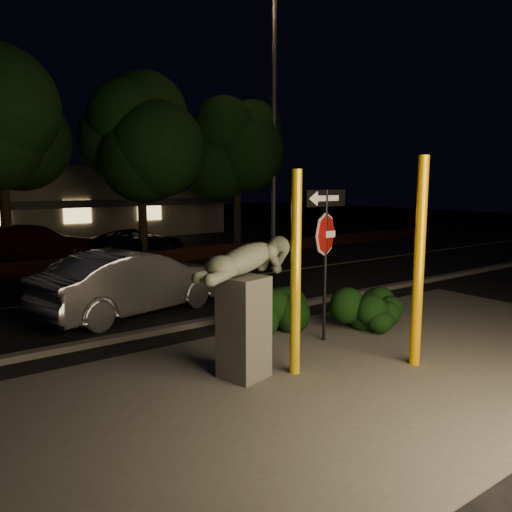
# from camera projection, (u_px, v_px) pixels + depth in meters

# --- Properties ---
(ground) EXTENTS (90.00, 90.00, 0.00)m
(ground) POSITION_uv_depth(u_px,v_px,m) (109.00, 275.00, 16.92)
(ground) COLOR black
(ground) RESTS_ON ground
(patio) EXTENTS (14.00, 6.00, 0.02)m
(patio) POSITION_uv_depth(u_px,v_px,m) (346.00, 375.00, 8.12)
(patio) COLOR #4C4944
(patio) RESTS_ON ground
(road) EXTENTS (80.00, 8.00, 0.01)m
(road) POSITION_uv_depth(u_px,v_px,m) (145.00, 290.00, 14.52)
(road) COLOR black
(road) RESTS_ON ground
(lane_marking) EXTENTS (80.00, 0.12, 0.00)m
(lane_marking) POSITION_uv_depth(u_px,v_px,m) (145.00, 290.00, 14.52)
(lane_marking) COLOR #B5B548
(lane_marking) RESTS_ON road
(curb) EXTENTS (80.00, 0.25, 0.12)m
(curb) POSITION_uv_depth(u_px,v_px,m) (219.00, 319.00, 11.23)
(curb) COLOR #4C4944
(curb) RESTS_ON ground
(brick_wall) EXTENTS (40.00, 0.35, 0.50)m
(brick_wall) POSITION_uv_depth(u_px,v_px,m) (95.00, 263.00, 17.92)
(brick_wall) COLOR #461F16
(brick_wall) RESTS_ON ground
(parking_lot) EXTENTS (40.00, 12.00, 0.01)m
(parking_lot) POSITION_uv_depth(u_px,v_px,m) (54.00, 252.00, 22.51)
(parking_lot) COLOR black
(parking_lot) RESTS_ON ground
(building) EXTENTS (22.00, 10.20, 4.00)m
(building) POSITION_uv_depth(u_px,v_px,m) (15.00, 202.00, 28.60)
(building) COLOR slate
(building) RESTS_ON ground
(tree_far_c) EXTENTS (4.80, 4.80, 7.84)m
(tree_far_c) POSITION_uv_depth(u_px,v_px,m) (139.00, 117.00, 19.78)
(tree_far_c) COLOR black
(tree_far_c) RESTS_ON ground
(tree_far_d) EXTENTS (4.40, 4.40, 7.42)m
(tree_far_d) POSITION_uv_depth(u_px,v_px,m) (237.00, 132.00, 23.13)
(tree_far_d) COLOR black
(tree_far_d) RESTS_ON ground
(yellow_pole_left) EXTENTS (0.17, 0.17, 3.32)m
(yellow_pole_left) POSITION_uv_depth(u_px,v_px,m) (296.00, 274.00, 7.94)
(yellow_pole_left) COLOR yellow
(yellow_pole_left) RESTS_ON ground
(yellow_pole_right) EXTENTS (0.18, 0.18, 3.55)m
(yellow_pole_right) POSITION_uv_depth(u_px,v_px,m) (419.00, 263.00, 8.32)
(yellow_pole_right) COLOR #FFAE04
(yellow_pole_right) RESTS_ON ground
(signpost) EXTENTS (1.01, 0.07, 2.97)m
(signpost) POSITION_uv_depth(u_px,v_px,m) (326.00, 235.00, 9.57)
(signpost) COLOR black
(signpost) RESTS_ON ground
(sculpture) EXTENTS (2.07, 1.02, 2.22)m
(sculpture) POSITION_uv_depth(u_px,v_px,m) (245.00, 294.00, 7.85)
(sculpture) COLOR #4C4944
(sculpture) RESTS_ON ground
(hedge_center) EXTENTS (2.17, 1.34, 1.05)m
(hedge_center) POSITION_uv_depth(u_px,v_px,m) (277.00, 307.00, 10.48)
(hedge_center) COLOR black
(hedge_center) RESTS_ON ground
(hedge_right) EXTENTS (1.78, 1.35, 1.04)m
(hedge_right) POSITION_uv_depth(u_px,v_px,m) (363.00, 303.00, 10.86)
(hedge_right) COLOR black
(hedge_right) RESTS_ON ground
(hedge_far_right) EXTENTS (1.39, 1.01, 0.88)m
(hedge_far_right) POSITION_uv_depth(u_px,v_px,m) (384.00, 311.00, 10.45)
(hedge_far_right) COLOR black
(hedge_far_right) RESTS_ON ground
(streetlight) EXTENTS (1.66, 0.68, 11.24)m
(streetlight) POSITION_uv_depth(u_px,v_px,m) (271.00, 101.00, 22.19)
(streetlight) COLOR #515257
(streetlight) RESTS_ON ground
(silver_sedan) EXTENTS (4.92, 2.67, 1.54)m
(silver_sedan) POSITION_uv_depth(u_px,v_px,m) (134.00, 282.00, 11.85)
(silver_sedan) COLOR #AAA9AE
(silver_sedan) RESTS_ON ground
(parked_car_darkred) EXTENTS (5.79, 3.70, 1.56)m
(parked_car_darkred) POSITION_uv_depth(u_px,v_px,m) (32.00, 245.00, 18.72)
(parked_car_darkred) COLOR #3C0A11
(parked_car_darkred) RESTS_ON ground
(parked_car_dark) EXTENTS (4.38, 2.45, 1.16)m
(parked_car_dark) POSITION_uv_depth(u_px,v_px,m) (138.00, 242.00, 21.20)
(parked_car_dark) COLOR black
(parked_car_dark) RESTS_ON ground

